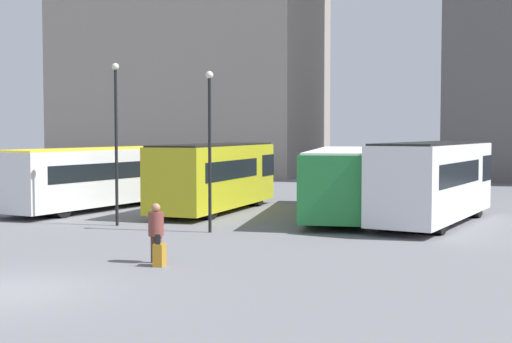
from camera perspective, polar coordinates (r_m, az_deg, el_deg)
name	(u,v)px	position (r m, az deg, el deg)	size (l,w,h in m)	color
ground_plane	(10,292)	(17.76, -19.08, -9.09)	(160.00, 160.00, 0.00)	slate
bus_0	(95,176)	(34.96, -12.78, -0.35)	(4.21, 10.62, 2.94)	silver
bus_1	(215,175)	(33.38, -3.26, -0.27)	(2.64, 9.47, 3.16)	gold
bus_2	(341,179)	(31.96, 6.84, -0.60)	(4.60, 12.24, 2.94)	#237A38
bus_3	(435,180)	(29.70, 14.11, -0.64)	(4.10, 9.84, 3.30)	silver
traveler	(156,227)	(20.44, -8.00, -4.46)	(0.51, 0.51, 1.71)	#4C3828
suitcase	(160,255)	(20.04, -7.72, -6.62)	(0.34, 0.47, 0.91)	#B27A1E
lamp_post_0	(210,138)	(26.25, -3.73, 2.66)	(0.28, 0.28, 5.94)	black
lamp_post_1	(116,132)	(28.62, -11.13, 3.14)	(0.28, 0.28, 6.41)	black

